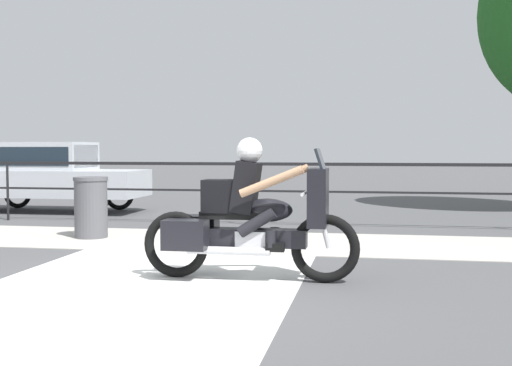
# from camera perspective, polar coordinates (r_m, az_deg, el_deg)

# --- Properties ---
(ground_plane) EXTENTS (120.00, 120.00, 0.00)m
(ground_plane) POSITION_cam_1_polar(r_m,az_deg,el_deg) (6.99, -8.79, -9.10)
(ground_plane) COLOR #4C4C4F
(sidewalk_band) EXTENTS (44.00, 2.40, 0.01)m
(sidewalk_band) POSITION_cam_1_polar(r_m,az_deg,el_deg) (10.21, -2.54, -5.17)
(sidewalk_band) COLOR #B7B2A8
(sidewalk_band) RESTS_ON ground
(crosswalk_band) EXTENTS (3.36, 6.00, 0.01)m
(crosswalk_band) POSITION_cam_1_polar(r_m,az_deg,el_deg) (6.87, -10.79, -9.30)
(crosswalk_band) COLOR silver
(crosswalk_band) RESTS_ON ground
(fence_railing) EXTENTS (36.00, 0.05, 1.21)m
(fence_railing) POSITION_cam_1_polar(r_m,az_deg,el_deg) (12.20, -0.34, 0.64)
(fence_railing) COLOR black
(fence_railing) RESTS_ON ground
(motorcycle) EXTENTS (2.45, 0.76, 1.59)m
(motorcycle) POSITION_cam_1_polar(r_m,az_deg,el_deg) (7.15, -0.69, -3.09)
(motorcycle) COLOR black
(motorcycle) RESTS_ON ground
(parked_car) EXTENTS (4.29, 1.61, 1.62)m
(parked_car) POSITION_cam_1_polar(r_m,az_deg,el_deg) (15.62, -18.01, 0.95)
(parked_car) COLOR #B7BCC4
(parked_car) RESTS_ON ground
(trash_bin) EXTENTS (0.56, 0.56, 1.01)m
(trash_bin) POSITION_cam_1_polar(r_m,az_deg,el_deg) (10.87, -14.46, -2.11)
(trash_bin) COLOR #515156
(trash_bin) RESTS_ON ground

